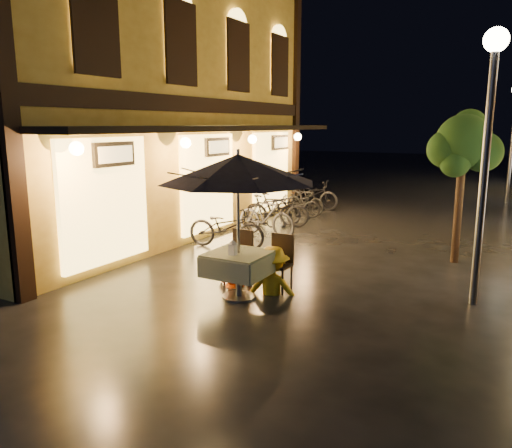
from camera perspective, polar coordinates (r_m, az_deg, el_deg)
The scene contains 18 objects.
ground at distance 7.85m, azimuth -0.69°, elevation -9.91°, with size 90.00×90.00×0.00m, color black.
west_building at distance 13.96m, azimuth -13.73°, elevation 14.58°, with size 5.90×11.40×7.40m.
street_tree at distance 10.96m, azimuth 22.70°, elevation 8.26°, with size 1.43×1.20×3.15m.
streetlamp_near at distance 8.40m, azimuth 25.09°, elevation 10.80°, with size 0.36×0.36×4.23m.
cafe_table at distance 8.24m, azimuth -2.00°, elevation -4.57°, with size 0.99×0.99×0.78m.
patio_umbrella at distance 7.95m, azimuth -2.08°, elevation 6.32°, with size 2.56×2.56×2.46m.
cafe_chair_left at distance 9.06m, azimuth -1.81°, elevation -3.41°, with size 0.42×0.42×0.97m.
cafe_chair_right at distance 8.69m, azimuth 2.75°, elevation -4.05°, with size 0.42×0.42×0.97m.
table_lantern at distance 8.00m, azimuth -2.67°, elevation -2.59°, with size 0.16×0.16×0.25m.
person_orange at distance 8.91m, azimuth -2.40°, elevation -2.31°, with size 0.72×0.56×1.49m, color #CE4000.
person_yellow at distance 8.44m, azimuth 1.92°, elevation -2.73°, with size 1.03×0.59×1.59m, color yellow.
bicycle_0 at distance 11.60m, azimuth -3.42°, elevation -0.36°, with size 0.66×1.89×0.99m, color black.
bicycle_1 at distance 12.75m, azimuth 1.17°, elevation 0.90°, with size 0.50×1.78×1.07m, color #232228.
bicycle_2 at distance 14.16m, azimuth 2.39°, elevation 1.74°, with size 0.65×1.85×0.97m, color black.
bicycle_3 at distance 14.22m, azimuth 2.01°, elevation 1.69°, with size 0.44×1.54×0.93m, color black.
bicycle_4 at distance 15.54m, azimuth 4.52°, elevation 2.29°, with size 0.55×1.57×0.83m, color black.
bicycle_5 at distance 16.10m, azimuth 5.64°, elevation 2.69°, with size 0.41×1.47×0.88m, color black.
bicycle_6 at distance 17.08m, azimuth 6.31°, elevation 3.35°, with size 0.65×1.88×0.99m, color black.
Camera 1 is at (3.58, -6.38, 2.84)m, focal length 35.00 mm.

